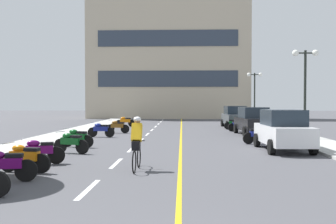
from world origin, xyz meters
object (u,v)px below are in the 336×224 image
motorcycle_4 (39,151)px  motorcycle_10 (239,125)px  parked_car_mid (253,121)px  motorcycle_9 (117,126)px  motorcycle_11 (235,124)px  cyclist_rider (137,142)px  motorcycle_7 (259,135)px  motorcycle_12 (125,121)px  motorcycle_2 (4,165)px  parked_car_near (283,130)px  motorcycle_5 (71,142)px  street_lamp_far (255,86)px  parked_car_far (235,117)px  motorcycle_8 (101,129)px  street_lamp_mid (305,73)px  motorcycle_6 (77,137)px  motorcycle_3 (24,157)px

motorcycle_4 → motorcycle_10: size_ratio=1.01×
parked_car_mid → motorcycle_9: parked_car_mid is taller
motorcycle_11 → cyclist_rider: cyclist_rider is taller
parked_car_mid → motorcycle_11: parked_car_mid is taller
motorcycle_7 → motorcycle_9: bearing=142.6°
motorcycle_12 → cyclist_rider: cyclist_rider is taller
parked_car_mid → motorcycle_2: size_ratio=2.57×
parked_car_near → motorcycle_4: parked_car_near is taller
motorcycle_7 → parked_car_mid: bearing=82.5°
parked_car_near → motorcycle_5: parked_car_near is taller
street_lamp_far → motorcycle_5: size_ratio=2.97×
motorcycle_11 → motorcycle_4: bearing=-118.0°
parked_car_mid → parked_car_far: same height
motorcycle_8 → motorcycle_5: bearing=-87.6°
street_lamp_mid → motorcycle_2: size_ratio=2.96×
motorcycle_6 → motorcycle_7: size_ratio=0.99×
motorcycle_8 → parked_car_far: bearing=44.8°
motorcycle_10 → motorcycle_12: bearing=151.8°
motorcycle_2 → motorcycle_12: bearing=90.5°
motorcycle_5 → motorcycle_10: (8.84, 12.43, 0.00)m
motorcycle_3 → motorcycle_6: same height
motorcycle_10 → motorcycle_6: bearing=-131.7°
parked_car_mid → motorcycle_2: parked_car_mid is taller
street_lamp_far → cyclist_rider: size_ratio=2.74×
parked_car_mid → motorcycle_9: size_ratio=2.55×
parked_car_far → motorcycle_11: 2.64m
motorcycle_2 → parked_car_mid: bearing=58.2°
motorcycle_11 → street_lamp_far: bearing=67.9°
street_lamp_mid → motorcycle_12: (-11.84, 11.54, -3.28)m
motorcycle_5 → motorcycle_7: (8.62, 4.01, 0.00)m
motorcycle_7 → motorcycle_11: same height
motorcycle_8 → motorcycle_4: bearing=-89.7°
street_lamp_far → motorcycle_9: street_lamp_far is taller
cyclist_rider → motorcycle_11: bearing=72.7°
street_lamp_mid → motorcycle_8: 12.39m
street_lamp_mid → motorcycle_7: (-2.91, -1.79, -3.28)m
motorcycle_7 → motorcycle_5: bearing=-155.1°
motorcycle_6 → motorcycle_11: (9.16, 12.03, 0.00)m
parked_car_far → cyclist_rider: parked_car_far is taller
cyclist_rider → motorcycle_2: bearing=-148.9°
motorcycle_5 → parked_car_mid: bearing=45.3°
motorcycle_2 → parked_car_far: bearing=67.7°
motorcycle_5 → motorcycle_9: bearing=89.0°
motorcycle_5 → cyclist_rider: (3.22, -3.78, 0.41)m
motorcycle_2 → motorcycle_9: same height
motorcycle_8 → motorcycle_11: 11.39m
parked_car_mid → motorcycle_12: parked_car_mid is taller
street_lamp_far → motorcycle_11: street_lamp_far is taller
street_lamp_far → motorcycle_3: street_lamp_far is taller
motorcycle_2 → motorcycle_9: (0.29, 16.25, 0.00)m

